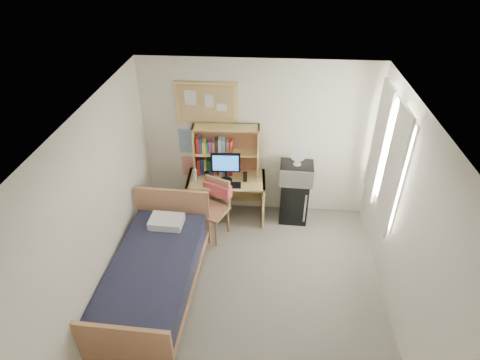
# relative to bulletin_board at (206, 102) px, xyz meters

# --- Properties ---
(floor) EXTENTS (3.60, 4.20, 0.02)m
(floor) POSITION_rel_bulletin_board_xyz_m (0.78, -2.08, -1.93)
(floor) COLOR gray
(floor) RESTS_ON ground
(ceiling) EXTENTS (3.60, 4.20, 0.02)m
(ceiling) POSITION_rel_bulletin_board_xyz_m (0.78, -2.08, 0.68)
(ceiling) COLOR white
(ceiling) RESTS_ON wall_back
(wall_back) EXTENTS (3.60, 0.04, 2.60)m
(wall_back) POSITION_rel_bulletin_board_xyz_m (0.78, 0.02, -0.62)
(wall_back) COLOR white
(wall_back) RESTS_ON floor
(wall_left) EXTENTS (0.04, 4.20, 2.60)m
(wall_left) POSITION_rel_bulletin_board_xyz_m (-1.02, -2.08, -0.62)
(wall_left) COLOR white
(wall_left) RESTS_ON floor
(wall_right) EXTENTS (0.04, 4.20, 2.60)m
(wall_right) POSITION_rel_bulletin_board_xyz_m (2.58, -2.08, -0.62)
(wall_right) COLOR white
(wall_right) RESTS_ON floor
(window_unit) EXTENTS (0.10, 1.40, 1.70)m
(window_unit) POSITION_rel_bulletin_board_xyz_m (2.53, -0.88, -0.32)
(window_unit) COLOR white
(window_unit) RESTS_ON wall_right
(curtain_left) EXTENTS (0.04, 0.55, 1.70)m
(curtain_left) POSITION_rel_bulletin_board_xyz_m (2.50, -1.28, -0.32)
(curtain_left) COLOR white
(curtain_left) RESTS_ON wall_right
(curtain_right) EXTENTS (0.04, 0.55, 1.70)m
(curtain_right) POSITION_rel_bulletin_board_xyz_m (2.50, -0.48, -0.32)
(curtain_right) COLOR white
(curtain_right) RESTS_ON wall_right
(bulletin_board) EXTENTS (0.94, 0.03, 0.64)m
(bulletin_board) POSITION_rel_bulletin_board_xyz_m (0.00, 0.00, 0.00)
(bulletin_board) COLOR tan
(bulletin_board) RESTS_ON wall_back
(poster_wave) EXTENTS (0.30, 0.01, 0.42)m
(poster_wave) POSITION_rel_bulletin_board_xyz_m (-0.32, 0.01, -0.67)
(poster_wave) COLOR #2A65AA
(poster_wave) RESTS_ON wall_back
(poster_japan) EXTENTS (0.28, 0.01, 0.36)m
(poster_japan) POSITION_rel_bulletin_board_xyz_m (-0.32, 0.01, -1.14)
(poster_japan) COLOR red
(poster_japan) RESTS_ON wall_back
(desk) EXTENTS (1.26, 0.68, 0.77)m
(desk) POSITION_rel_bulletin_board_xyz_m (0.31, -0.31, -1.53)
(desk) COLOR #DFBC6D
(desk) RESTS_ON floor
(desk_chair) EXTENTS (0.65, 0.65, 0.98)m
(desk_chair) POSITION_rel_bulletin_board_xyz_m (0.13, -0.79, -1.43)
(desk_chair) COLOR tan
(desk_chair) RESTS_ON floor
(mini_fridge) EXTENTS (0.46, 0.46, 0.75)m
(mini_fridge) POSITION_rel_bulletin_board_xyz_m (1.41, -0.24, -1.54)
(mini_fridge) COLOR black
(mini_fridge) RESTS_ON floor
(bed) EXTENTS (1.15, 2.17, 0.58)m
(bed) POSITION_rel_bulletin_board_xyz_m (-0.47, -2.04, -1.63)
(bed) COLOR #1B1D31
(bed) RESTS_ON floor
(hutch) EXTENTS (1.03, 0.31, 0.84)m
(hutch) POSITION_rel_bulletin_board_xyz_m (0.31, -0.16, -0.73)
(hutch) COLOR #DFBC6D
(hutch) RESTS_ON desk
(monitor) EXTENTS (0.45, 0.06, 0.48)m
(monitor) POSITION_rel_bulletin_board_xyz_m (0.32, -0.37, -0.91)
(monitor) COLOR black
(monitor) RESTS_ON desk
(keyboard) EXTENTS (0.48, 0.17, 0.02)m
(keyboard) POSITION_rel_bulletin_board_xyz_m (0.32, -0.51, -1.14)
(keyboard) COLOR black
(keyboard) RESTS_ON desk
(speaker_left) EXTENTS (0.07, 0.07, 0.16)m
(speaker_left) POSITION_rel_bulletin_board_xyz_m (0.02, -0.39, -1.07)
(speaker_left) COLOR black
(speaker_left) RESTS_ON desk
(speaker_right) EXTENTS (0.07, 0.07, 0.15)m
(speaker_right) POSITION_rel_bulletin_board_xyz_m (0.62, -0.36, -1.07)
(speaker_right) COLOR black
(speaker_right) RESTS_ON desk
(water_bottle) EXTENTS (0.07, 0.07, 0.22)m
(water_bottle) POSITION_rel_bulletin_board_xyz_m (-0.16, -0.44, -1.04)
(water_bottle) COLOR white
(water_bottle) RESTS_ON desk
(hoodie) EXTENTS (0.46, 0.30, 0.21)m
(hoodie) POSITION_rel_bulletin_board_xyz_m (0.21, -0.61, -1.16)
(hoodie) COLOR #E55759
(hoodie) RESTS_ON desk_chair
(microwave) EXTENTS (0.53, 0.41, 0.30)m
(microwave) POSITION_rel_bulletin_board_xyz_m (1.41, -0.26, -1.02)
(microwave) COLOR #BCBCC1
(microwave) RESTS_ON mini_fridge
(desk_fan) EXTENTS (0.25, 0.25, 0.30)m
(desk_fan) POSITION_rel_bulletin_board_xyz_m (1.41, -0.26, -0.72)
(desk_fan) COLOR white
(desk_fan) RESTS_ON microwave
(pillow) EXTENTS (0.48, 0.35, 0.11)m
(pillow) POSITION_rel_bulletin_board_xyz_m (-0.44, -1.29, -1.28)
(pillow) COLOR white
(pillow) RESTS_ON bed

